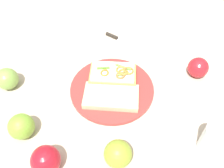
{
  "coord_description": "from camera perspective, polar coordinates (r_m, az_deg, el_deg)",
  "views": [
    {
      "loc": [
        -0.43,
        0.32,
        0.67
      ],
      "look_at": [
        0.0,
        0.0,
        0.03
      ],
      "focal_mm": 40.0,
      "sensor_mm": 36.0,
      "label": 1
    }
  ],
  "objects": [
    {
      "name": "apple_2",
      "position": [
        0.92,
        19.07,
        3.57
      ],
      "size": [
        0.08,
        0.08,
        0.07
      ],
      "primitive_type": "sphere",
      "rotation": [
        0.0,
        0.0,
        1.74
      ],
      "color": "#B41C26",
      "rests_on": "ground_plane"
    },
    {
      "name": "bread_slice_side",
      "position": [
        0.81,
        -0.21,
        -2.91
      ],
      "size": [
        0.19,
        0.2,
        0.02
      ],
      "primitive_type": "cube",
      "rotation": [
        0.0,
        0.0,
        3.99
      ],
      "color": "beige",
      "rests_on": "plate"
    },
    {
      "name": "knife",
      "position": [
        1.04,
        0.7,
        10.58
      ],
      "size": [
        0.12,
        0.05,
        0.01
      ],
      "rotation": [
        0.0,
        0.0,
        3.47
      ],
      "color": "silver",
      "rests_on": "ground_plane"
    },
    {
      "name": "drinking_glass",
      "position": [
        0.74,
        22.02,
        -11.72
      ],
      "size": [
        0.06,
        0.06,
        0.11
      ],
      "primitive_type": "cylinder",
      "color": "silver",
      "rests_on": "ground_plane"
    },
    {
      "name": "plate",
      "position": [
        0.85,
        -0.0,
        -1.14
      ],
      "size": [
        0.28,
        0.28,
        0.01
      ],
      "primitive_type": "cylinder",
      "color": "#B33532",
      "rests_on": "ground_plane"
    },
    {
      "name": "apple_0",
      "position": [
        0.77,
        -20.01,
        -9.1
      ],
      "size": [
        0.1,
        0.1,
        0.08
      ],
      "primitive_type": "sphere",
      "rotation": [
        0.0,
        0.0,
        5.26
      ],
      "color": "#77AC34",
      "rests_on": "ground_plane"
    },
    {
      "name": "sandwich",
      "position": [
        0.86,
        0.31,
        2.24
      ],
      "size": [
        0.18,
        0.18,
        0.05
      ],
      "rotation": [
        0.0,
        0.0,
        4.0
      ],
      "color": "#AE8E4C",
      "rests_on": "plate"
    },
    {
      "name": "apple_3",
      "position": [
        0.91,
        -22.86,
        1.1
      ],
      "size": [
        0.11,
        0.11,
        0.07
      ],
      "primitive_type": "sphere",
      "rotation": [
        0.0,
        0.0,
        3.95
      ],
      "color": "#7BA648",
      "rests_on": "ground_plane"
    },
    {
      "name": "apple_1",
      "position": [
        0.7,
        -14.91,
        -16.49
      ],
      "size": [
        0.11,
        0.11,
        0.08
      ],
      "primitive_type": "sphere",
      "rotation": [
        0.0,
        0.0,
        4.12
      ],
      "color": "#A91522",
      "rests_on": "ground_plane"
    },
    {
      "name": "apple_4",
      "position": [
        0.69,
        1.36,
        -15.68
      ],
      "size": [
        0.09,
        0.09,
        0.08
      ],
      "primitive_type": "sphere",
      "rotation": [
        0.0,
        0.0,
        6.06
      ],
      "color": "#8CA631",
      "rests_on": "ground_plane"
    },
    {
      "name": "ground_plane",
      "position": [
        0.85,
        -0.0,
        -1.4
      ],
      "size": [
        2.0,
        2.0,
        0.0
      ],
      "primitive_type": "plane",
      "color": "#BEAE9B",
      "rests_on": "ground"
    }
  ]
}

